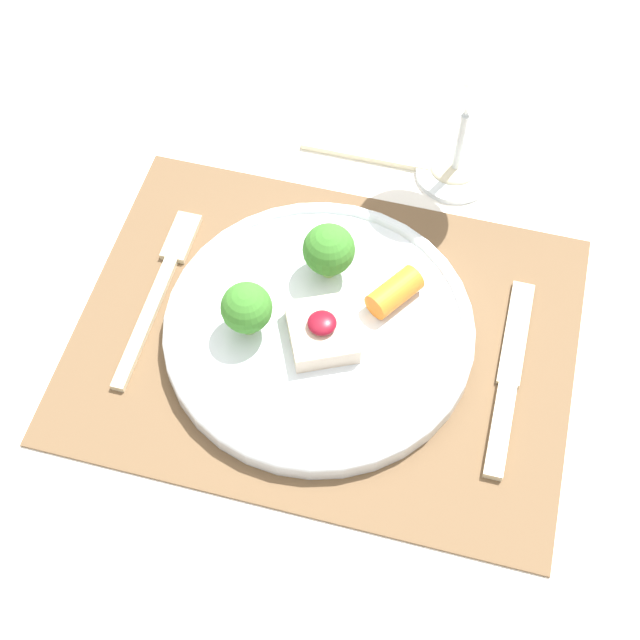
{
  "coord_description": "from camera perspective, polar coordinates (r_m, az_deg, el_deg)",
  "views": [
    {
      "loc": [
        0.1,
        -0.4,
        1.46
      ],
      "look_at": [
        -0.01,
        0.0,
        0.79
      ],
      "focal_mm": 50.0,
      "sensor_mm": 36.0,
      "label": 1
    }
  ],
  "objects": [
    {
      "name": "fork",
      "position": [
        0.84,
        -10.1,
        2.32
      ],
      "size": [
        0.02,
        0.2,
        0.01
      ],
      "rotation": [
        0.0,
        0.0,
        -0.02
      ],
      "color": "beige",
      "rests_on": "placemat"
    },
    {
      "name": "spoon",
      "position": [
        0.93,
        6.88,
        9.75
      ],
      "size": [
        0.18,
        0.04,
        0.01
      ],
      "rotation": [
        0.0,
        0.0,
        -0.02
      ],
      "color": "beige",
      "rests_on": "dining_table"
    },
    {
      "name": "wine_glass_near",
      "position": [
        0.84,
        9.59,
        14.34
      ],
      "size": [
        0.09,
        0.09,
        0.16
      ],
      "color": "white",
      "rests_on": "dining_table"
    },
    {
      "name": "dining_table",
      "position": [
        0.87,
        0.3,
        -3.72
      ],
      "size": [
        1.57,
        1.17,
        0.76
      ],
      "color": "white",
      "rests_on": "ground_plane"
    },
    {
      "name": "knife",
      "position": [
        0.79,
        11.88,
        -4.29
      ],
      "size": [
        0.02,
        0.2,
        0.01
      ],
      "rotation": [
        0.0,
        0.0,
        -0.04
      ],
      "color": "beige",
      "rests_on": "placemat"
    },
    {
      "name": "dinner_plate",
      "position": [
        0.79,
        -0.08,
        -0.06
      ],
      "size": [
        0.28,
        0.28,
        0.07
      ],
      "color": "silver",
      "rests_on": "placemat"
    },
    {
      "name": "placemat",
      "position": [
        0.8,
        0.33,
        -1.1
      ],
      "size": [
        0.44,
        0.33,
        0.0
      ],
      "primitive_type": "cube",
      "color": "brown",
      "rests_on": "dining_table"
    },
    {
      "name": "ground_plane",
      "position": [
        1.51,
        0.18,
        -16.02
      ],
      "size": [
        8.0,
        8.0,
        0.0
      ],
      "primitive_type": "plane",
      "color": "#4C4742"
    }
  ]
}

